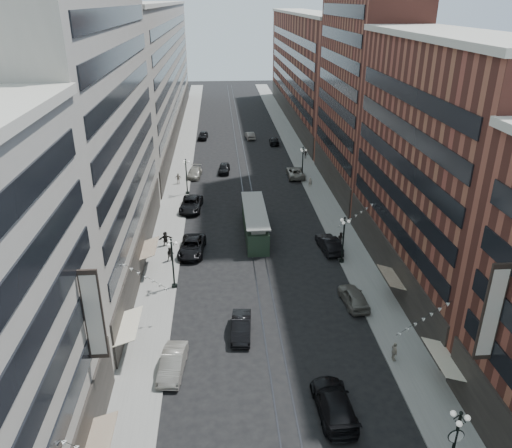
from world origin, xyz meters
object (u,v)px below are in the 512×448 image
object	(u,v)px
pedestrian_4	(394,351)
car_12	(274,141)
pedestrian_2	(170,254)
car_1	(173,363)
streetcar	(255,223)
lamppost_se_far	(343,238)
car_14	(250,135)
pedestrian_7	(341,238)
car_6	(334,403)
car_11	(295,172)
car_5	(241,327)
pedestrian_6	(178,178)
car_10	(329,244)
lamppost_se_near	(455,443)
car_2	(192,247)
pedestrian_9	(305,154)
lamppost_se_mid	(303,162)
car_9	(203,135)
pedestrian_5	(165,239)
car_4	(354,297)
lamppost_sw_far	(173,262)
car_8	(195,173)
pedestrian_8	(310,182)
car_13	(224,168)
lamppost_sw_mid	(186,175)
car_7	(191,204)

from	to	relation	value
pedestrian_4	car_12	world-z (taller)	pedestrian_4
pedestrian_2	car_1	bearing A→B (deg)	-96.05
streetcar	lamppost_se_far	bearing A→B (deg)	-41.72
car_14	pedestrian_7	distance (m)	51.65
car_1	car_6	bearing A→B (deg)	-17.93
car_1	car_11	size ratio (longest dim) A/B	0.84
car_5	car_6	size ratio (longest dim) A/B	0.78
car_14	pedestrian_6	xyz separation A→B (m)	(-13.30, -27.61, 0.27)
car_10	pedestrian_2	bearing A→B (deg)	-2.20
lamppost_se_near	pedestrian_2	xyz separation A→B (m)	(-19.24, 29.64, -2.23)
car_2	car_14	world-z (taller)	car_2
pedestrian_6	pedestrian_9	world-z (taller)	pedestrian_6
lamppost_se_near	lamppost_se_mid	world-z (taller)	same
streetcar	pedestrian_7	world-z (taller)	streetcar
lamppost_se_mid	car_10	xyz separation A→B (m)	(-0.80, -24.84, -2.22)
car_9	pedestrian_5	size ratio (longest dim) A/B	2.59
car_4	car_11	world-z (taller)	car_4
lamppost_sw_far	car_5	size ratio (longest dim) A/B	1.15
car_8	pedestrian_7	distance (m)	32.70
lamppost_se_mid	car_11	distance (m)	3.07
car_1	pedestrian_4	xyz separation A→B (m)	(17.96, -0.16, 0.19)
pedestrian_7	pedestrian_5	bearing A→B (deg)	50.11
streetcar	pedestrian_8	size ratio (longest dim) A/B	7.99
car_5	pedestrian_6	world-z (taller)	pedestrian_6
pedestrian_2	car_10	world-z (taller)	pedestrian_2
lamppost_se_near	car_9	world-z (taller)	lamppost_se_near
car_13	pedestrian_6	bearing A→B (deg)	-138.98
lamppost_sw_mid	car_10	size ratio (longest dim) A/B	1.04
car_5	car_12	bearing A→B (deg)	85.68
car_1	pedestrian_8	distance (m)	45.14
car_13	streetcar	bearing A→B (deg)	-76.93
lamppost_se_mid	pedestrian_5	world-z (taller)	lamppost_se_mid
pedestrian_9	car_13	bearing A→B (deg)	-138.98
lamppost_sw_mid	lamppost_se_far	xyz separation A→B (m)	(18.40, -23.00, 0.00)
pedestrian_7	car_10	bearing A→B (deg)	87.26
car_10	pedestrian_7	bearing A→B (deg)	-153.58
pedestrian_5	lamppost_se_mid	bearing A→B (deg)	32.83
car_6	pedestrian_2	size ratio (longest dim) A/B	3.65
streetcar	car_4	distance (m)	18.56
lamppost_sw_far	pedestrian_6	distance (m)	31.82
lamppost_sw_mid	pedestrian_8	size ratio (longest dim) A/B	3.55
lamppost_sw_mid	pedestrian_5	size ratio (longest dim) A/B	3.08
lamppost_se_far	car_2	bearing A→B (deg)	167.63
pedestrian_4	pedestrian_9	world-z (taller)	pedestrian_4
car_1	pedestrian_8	world-z (taller)	pedestrian_8
car_7	pedestrian_6	size ratio (longest dim) A/B	3.56
streetcar	car_6	distance (m)	30.39
pedestrian_2	car_12	distance (m)	52.00
car_8	pedestrian_9	world-z (taller)	pedestrian_9
car_4	car_12	bearing A→B (deg)	-93.52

